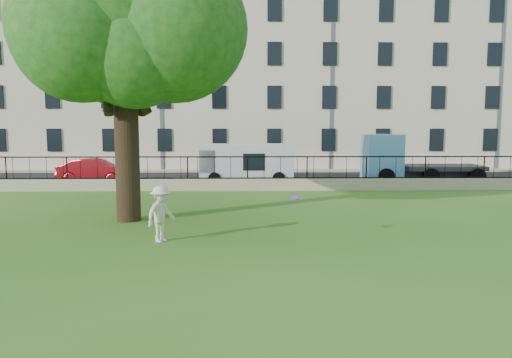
{
  "coord_description": "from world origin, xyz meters",
  "views": [
    {
      "loc": [
        -0.09,
        -12.91,
        3.37
      ],
      "look_at": [
        0.25,
        3.5,
        1.53
      ],
      "focal_mm": 35.0,
      "sensor_mm": 36.0,
      "label": 1
    }
  ],
  "objects_px": {
    "man": "(161,214)",
    "frisbee": "(295,198)",
    "blue_truck": "(421,158)",
    "red_sedan": "(96,171)",
    "white_van": "(246,163)",
    "tree": "(120,15)"
  },
  "relations": [
    {
      "from": "man",
      "to": "blue_truck",
      "type": "height_order",
      "value": "blue_truck"
    },
    {
      "from": "tree",
      "to": "red_sedan",
      "type": "distance_m",
      "value": 13.42
    },
    {
      "from": "frisbee",
      "to": "white_van",
      "type": "bearing_deg",
      "value": 95.46
    },
    {
      "from": "red_sedan",
      "to": "white_van",
      "type": "xyz_separation_m",
      "value": [
        8.53,
        0.0,
        0.41
      ]
    },
    {
      "from": "tree",
      "to": "red_sedan",
      "type": "xyz_separation_m",
      "value": [
        -4.32,
        11.05,
        -6.28
      ]
    },
    {
      "from": "man",
      "to": "red_sedan",
      "type": "xyz_separation_m",
      "value": [
        -6.1,
        14.28,
        -0.13
      ]
    },
    {
      "from": "man",
      "to": "blue_truck",
      "type": "relative_size",
      "value": 0.25
    },
    {
      "from": "frisbee",
      "to": "blue_truck",
      "type": "height_order",
      "value": "blue_truck"
    },
    {
      "from": "man",
      "to": "frisbee",
      "type": "height_order",
      "value": "man"
    },
    {
      "from": "man",
      "to": "frisbee",
      "type": "relative_size",
      "value": 6.0
    },
    {
      "from": "red_sedan",
      "to": "blue_truck",
      "type": "bearing_deg",
      "value": -84.45
    },
    {
      "from": "man",
      "to": "red_sedan",
      "type": "distance_m",
      "value": 15.53
    },
    {
      "from": "red_sedan",
      "to": "white_van",
      "type": "distance_m",
      "value": 8.54
    },
    {
      "from": "blue_truck",
      "to": "red_sedan",
      "type": "bearing_deg",
      "value": -179.03
    },
    {
      "from": "tree",
      "to": "man",
      "type": "xyz_separation_m",
      "value": [
        1.79,
        -3.23,
        -6.15
      ]
    },
    {
      "from": "tree",
      "to": "frisbee",
      "type": "xyz_separation_m",
      "value": [
        5.59,
        -3.33,
        -5.69
      ]
    },
    {
      "from": "white_van",
      "to": "frisbee",
      "type": "bearing_deg",
      "value": -86.77
    },
    {
      "from": "white_van",
      "to": "blue_truck",
      "type": "height_order",
      "value": "blue_truck"
    },
    {
      "from": "frisbee",
      "to": "blue_truck",
      "type": "relative_size",
      "value": 0.04
    },
    {
      "from": "tree",
      "to": "white_van",
      "type": "height_order",
      "value": "tree"
    },
    {
      "from": "man",
      "to": "tree",
      "type": "bearing_deg",
      "value": 62.27
    },
    {
      "from": "frisbee",
      "to": "red_sedan",
      "type": "xyz_separation_m",
      "value": [
        -9.9,
        14.37,
        -0.58
      ]
    }
  ]
}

